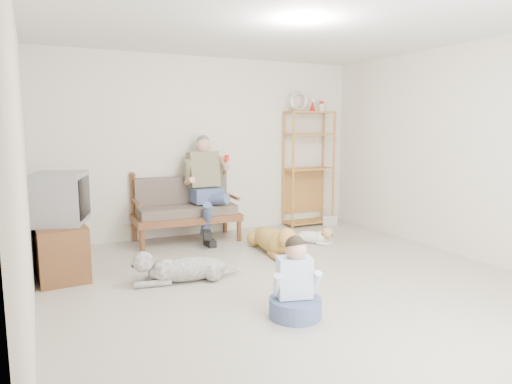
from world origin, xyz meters
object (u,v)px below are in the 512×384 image
etagere (309,167)px  tv_stand (60,250)px  golden_retriever (274,240)px  loveseat (185,208)px

etagere → tv_stand: etagere is taller
golden_retriever → etagere: bearing=49.4°
loveseat → etagere: etagere is taller
loveseat → golden_retriever: bearing=-52.8°
tv_stand → golden_retriever: (2.59, -0.24, -0.13)m
etagere → golden_retriever: (-1.36, -1.31, -0.81)m
golden_retriever → tv_stand: bearing=-179.8°
loveseat → golden_retriever: loveseat is taller
etagere → golden_retriever: etagere is taller
tv_stand → golden_retriever: 2.60m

